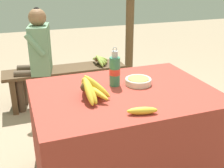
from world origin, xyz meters
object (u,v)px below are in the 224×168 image
at_px(serving_bowl, 138,81).
at_px(banana_bunch_green, 100,59).
at_px(water_bottle, 115,71).
at_px(banana_bunch_ripe, 91,86).
at_px(loose_banana_front, 142,111).
at_px(wooden_bench, 66,74).
at_px(seated_vendor, 36,53).

height_order(serving_bowl, banana_bunch_green, serving_bowl).
bearing_deg(serving_bowl, water_bottle, 166.85).
distance_m(serving_bowl, banana_bunch_green, 1.42).
bearing_deg(serving_bowl, banana_bunch_ripe, -164.31).
distance_m(banana_bunch_ripe, loose_banana_front, 0.38).
distance_m(serving_bowl, wooden_bench, 1.47).
bearing_deg(banana_bunch_green, banana_bunch_ripe, -109.35).
bearing_deg(seated_vendor, wooden_bench, -163.50).
distance_m(water_bottle, loose_banana_front, 0.46).
relative_size(water_bottle, wooden_bench, 0.20).
relative_size(banana_bunch_ripe, loose_banana_front, 1.79).
height_order(water_bottle, loose_banana_front, water_bottle).
bearing_deg(loose_banana_front, banana_bunch_ripe, 123.81).
height_order(loose_banana_front, seated_vendor, seated_vendor).
bearing_deg(seated_vendor, serving_bowl, 124.96).
relative_size(banana_bunch_ripe, wooden_bench, 0.23).
bearing_deg(banana_bunch_ripe, water_bottle, 34.09).
distance_m(banana_bunch_ripe, wooden_bench, 1.56).
xyz_separation_m(serving_bowl, loose_banana_front, (-0.17, -0.42, -0.00)).
height_order(banana_bunch_ripe, seated_vendor, seated_vendor).
height_order(loose_banana_front, banana_bunch_green, loose_banana_front).
bearing_deg(loose_banana_front, water_bottle, 89.47).
height_order(serving_bowl, seated_vendor, seated_vendor).
bearing_deg(banana_bunch_ripe, seated_vendor, 97.58).
bearing_deg(banana_bunch_green, seated_vendor, -178.15).
distance_m(serving_bowl, loose_banana_front, 0.45).
xyz_separation_m(banana_bunch_ripe, water_bottle, (0.21, 0.14, 0.03)).
bearing_deg(serving_bowl, loose_banana_front, -111.92).
distance_m(loose_banana_front, seated_vendor, 1.83).
bearing_deg(banana_bunch_green, loose_banana_front, -99.95).
relative_size(banana_bunch_ripe, banana_bunch_green, 1.05).
distance_m(water_bottle, wooden_bench, 1.44).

